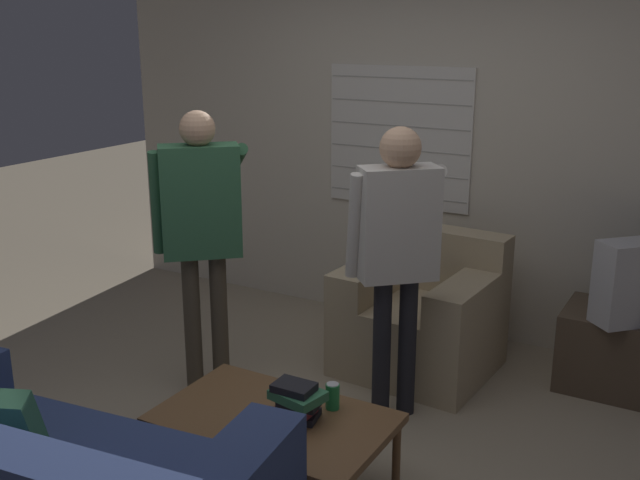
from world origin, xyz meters
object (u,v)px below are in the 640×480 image
person_left_standing (201,218)px  soda_can (333,396)px  coffee_table (274,422)px  person_right_standing (397,238)px  armchair_beige (422,316)px  spare_remote (276,425)px  book_stack (297,400)px

person_left_standing → soda_can: bearing=-64.4°
coffee_table → person_right_standing: (0.18, 0.94, 0.67)m
armchair_beige → soda_can: 1.39m
coffee_table → armchair_beige: bearing=86.9°
person_left_standing → person_right_standing: size_ratio=1.03×
person_left_standing → spare_remote: (0.97, -0.74, -0.66)m
armchair_beige → person_right_standing: size_ratio=0.58×
coffee_table → person_left_standing: 1.33m
armchair_beige → person_left_standing: person_left_standing is taller
person_left_standing → soda_can: person_left_standing is taller
soda_can → spare_remote: soda_can is taller
armchair_beige → person_right_standing: (0.09, -0.63, 0.68)m
person_right_standing → spare_remote: bearing=-139.1°
armchair_beige → coffee_table: bearing=90.5°
book_stack → soda_can: 0.19m
soda_can → book_stack: bearing=-119.4°
person_left_standing → book_stack: size_ratio=6.61×
person_left_standing → spare_remote: person_left_standing is taller
armchair_beige → spare_remote: bearing=92.8°
person_right_standing → spare_remote: size_ratio=11.93×
spare_remote → book_stack: bearing=49.7°
coffee_table → person_left_standing: person_left_standing is taller
coffee_table → spare_remote: (0.06, -0.08, 0.05)m
person_left_standing → person_right_standing: person_left_standing is taller
armchair_beige → book_stack: (0.02, -1.55, 0.13)m
armchair_beige → person_right_standing: 0.94m
person_right_standing → soda_can: bearing=-131.0°
person_right_standing → soda_can: (0.02, -0.75, -0.58)m
armchair_beige → soda_can: (0.11, -1.38, 0.10)m
person_left_standing → person_right_standing: (1.09, 0.28, -0.03)m
person_left_standing → book_stack: person_left_standing is taller
person_left_standing → spare_remote: bearing=-79.0°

